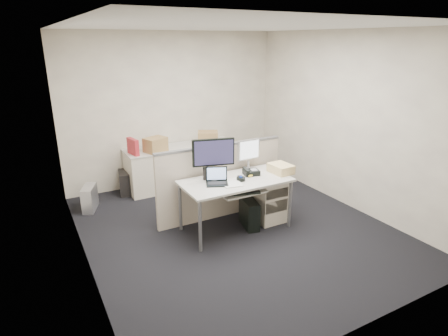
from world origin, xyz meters
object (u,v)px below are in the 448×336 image
laptop (217,177)px  desk_phone (251,172)px  desk (236,184)px  monitor_main (213,159)px

laptop → desk_phone: 0.61m
desk → monitor_main: (-0.25, 0.18, 0.35)m
monitor_main → desk_phone: 0.61m
desk → desk_phone: bearing=14.9°
laptop → desk_phone: (0.60, 0.10, -0.07)m
desk → desk_phone: 0.33m
laptop → desk_phone: bearing=32.9°
desk → laptop: 0.35m
desk → desk_phone: desk_phone is taller
desk_phone → monitor_main: bearing=-178.2°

